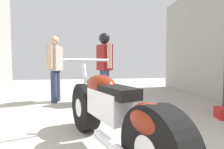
{
  "coord_description": "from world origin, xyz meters",
  "views": [
    {
      "loc": [
        -0.53,
        -0.34,
        0.97
      ],
      "look_at": [
        0.05,
        3.08,
        0.76
      ],
      "focal_mm": 30.05,
      "sensor_mm": 36.0,
      "label": 1
    }
  ],
  "objects": [
    {
      "name": "ground_plane",
      "position": [
        0.0,
        3.24,
        0.0
      ],
      "size": [
        15.57,
        15.57,
        0.0
      ],
      "primitive_type": "plane",
      "color": "#A8A399"
    },
    {
      "name": "mechanic_in_blue",
      "position": [
        -1.14,
        4.45,
        0.92
      ],
      "size": [
        0.35,
        0.65,
        1.63
      ],
      "color": "#2D3851",
      "rests_on": "ground_plane"
    },
    {
      "name": "mechanic_with_helmet",
      "position": [
        0.05,
        4.15,
        1.01
      ],
      "size": [
        0.36,
        0.66,
        1.69
      ],
      "color": "#384766",
      "rests_on": "ground_plane"
    },
    {
      "name": "motorcycle_maroon_cruiser",
      "position": [
        -0.21,
        1.58,
        0.43
      ],
      "size": [
        0.96,
        2.16,
        1.03
      ],
      "color": "black",
      "rests_on": "ground_plane"
    }
  ]
}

